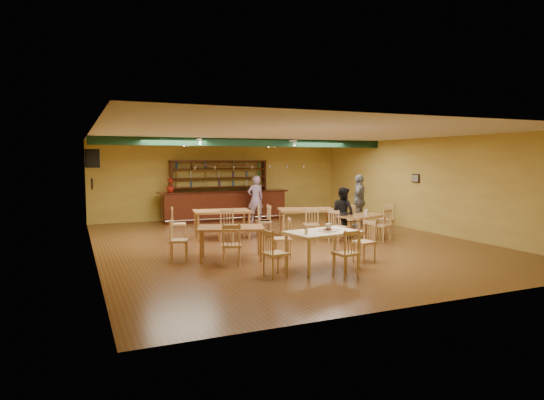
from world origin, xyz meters
name	(u,v)px	position (x,y,z in m)	size (l,w,h in m)	color
floor	(285,242)	(0.00, 0.00, 0.00)	(12.00, 12.00, 0.00)	brown
ceiling_beam	(250,143)	(0.00, 2.80, 2.87)	(10.00, 0.30, 0.25)	black
track_rail_left	(191,140)	(-1.80, 3.40, 2.94)	(0.05, 2.50, 0.05)	silver
track_rail_right	(281,142)	(1.40, 3.40, 2.94)	(0.05, 2.50, 0.05)	silver
ac_unit	(93,158)	(-4.80, 4.20, 2.35)	(0.34, 0.70, 0.48)	silver
picture_left	(92,184)	(-4.97, 1.00, 1.70)	(0.04, 0.34, 0.28)	black
picture_right	(416,178)	(4.97, 0.50, 1.70)	(0.04, 0.34, 0.28)	black
bar_counter	(224,206)	(-0.15, 5.15, 0.56)	(4.95, 0.85, 1.13)	#38150B
back_bar_hutch	(219,190)	(-0.15, 5.78, 1.14)	(3.83, 0.40, 2.28)	#38150B
poinsettia	(170,185)	(-2.18, 5.15, 1.39)	(0.29, 0.29, 0.52)	#9C1B0E
dining_table_a	(222,224)	(-1.39, 1.45, 0.41)	(1.64, 0.98, 0.82)	olive
dining_table_b	(306,222)	(1.08, 0.78, 0.41)	(1.65, 0.99, 0.83)	olive
dining_table_c	(231,243)	(-2.07, -1.47, 0.38)	(1.52, 0.91, 0.76)	olive
dining_table_d	(363,227)	(2.40, -0.29, 0.35)	(1.39, 0.83, 0.69)	olive
near_table	(323,250)	(-0.57, -3.15, 0.40)	(1.50, 0.96, 0.80)	#CAB887
pizza_tray	(327,231)	(-0.47, -3.15, 0.81)	(0.40, 0.40, 0.01)	silver
parmesan_shaker	(306,231)	(-1.05, -3.31, 0.86)	(0.07, 0.07, 0.11)	#EAE5C6
napkin_stack	(333,228)	(-0.20, -2.94, 0.82)	(0.20, 0.15, 0.03)	white
pizza_server	(332,229)	(-0.31, -3.10, 0.82)	(0.32, 0.09, 0.00)	silver
side_plate	(352,231)	(0.01, -3.37, 0.81)	(0.22, 0.22, 0.01)	white
patron_bar	(256,199)	(0.80, 4.33, 0.86)	(0.63, 0.41, 1.72)	#844EA9
patron_right_a	(343,213)	(1.88, -0.02, 0.75)	(0.73, 0.57, 1.51)	black
patron_right_b	(359,201)	(3.60, 1.71, 0.90)	(1.06, 0.44, 1.81)	gray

